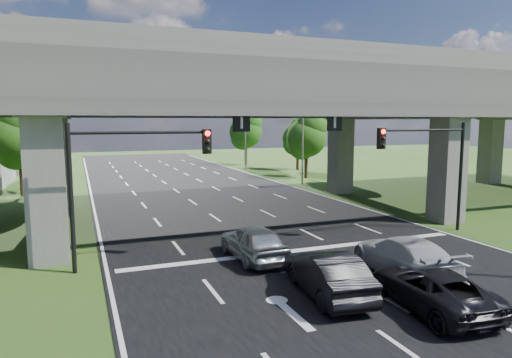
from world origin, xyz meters
TOP-DOWN VIEW (x-y plane):
  - ground at (0.00, 0.00)m, footprint 160.00×160.00m
  - road at (0.00, 10.00)m, footprint 18.00×120.00m
  - overpass at (0.00, 12.00)m, footprint 80.00×15.00m
  - signal_right at (7.82, 3.94)m, footprint 5.76×0.54m
  - signal_left at (-7.82, 3.94)m, footprint 5.76×0.54m
  - streetlight_far at (10.10, 24.00)m, footprint 3.38×0.25m
  - streetlight_beyond at (10.10, 40.00)m, footprint 3.38×0.25m
  - tree_left_near at (-13.95, 26.00)m, footprint 4.50×4.50m
  - tree_left_far at (-12.95, 42.00)m, footprint 4.80×4.80m
  - tree_right_near at (13.05, 28.00)m, footprint 4.20×4.20m
  - tree_right_mid at (16.05, 36.00)m, footprint 3.91×3.90m
  - tree_right_far at (12.05, 44.00)m, footprint 4.50×4.50m
  - car_silver at (-2.67, 3.00)m, footprint 1.93×4.59m
  - car_dark at (-1.80, -1.82)m, footprint 2.15×4.85m
  - car_white at (2.05, -1.14)m, footprint 2.78×5.59m
  - car_trailing at (0.76, -4.07)m, footprint 2.67×5.02m

SIDE VIEW (x-z plane):
  - ground at x=0.00m, z-range 0.00..0.00m
  - road at x=0.00m, z-range 0.00..0.03m
  - car_trailing at x=0.76m, z-range 0.03..1.37m
  - car_dark at x=-1.80m, z-range 0.03..1.58m
  - car_silver at x=-2.67m, z-range 0.03..1.58m
  - car_white at x=2.05m, z-range 0.03..1.59m
  - tree_right_mid at x=16.05m, z-range 0.79..7.55m
  - signal_right at x=7.82m, z-range 1.19..7.19m
  - signal_left at x=-7.82m, z-range 1.19..7.19m
  - tree_right_near at x=13.05m, z-range 0.86..8.14m
  - tree_left_near at x=-13.95m, z-range 0.92..8.72m
  - tree_right_far at x=12.05m, z-range 0.92..8.72m
  - tree_left_far at x=-12.95m, z-range 0.98..9.30m
  - streetlight_far at x=10.10m, z-range 0.85..10.85m
  - streetlight_beyond at x=10.10m, z-range 0.85..10.85m
  - overpass at x=0.00m, z-range 2.92..12.92m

